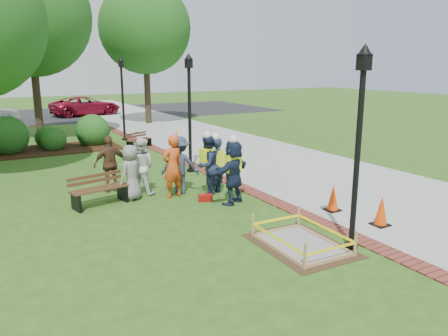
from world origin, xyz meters
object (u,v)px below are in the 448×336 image
cone_front (381,211)px  hivis_worker_a (233,170)px  hivis_worker_b (216,164)px  hivis_worker_c (207,163)px  wet_concrete_pad (301,236)px  lamp_near (359,134)px  bench_near (100,196)px

cone_front → hivis_worker_a: size_ratio=0.39×
hivis_worker_b → hivis_worker_c: hivis_worker_c is taller
cone_front → hivis_worker_c: 5.15m
cone_front → wet_concrete_pad: bearing=179.6°
lamp_near → hivis_worker_c: lamp_near is taller
lamp_near → hivis_worker_a: (-0.59, 3.96, -1.51)m
bench_near → hivis_worker_c: 3.25m
cone_front → hivis_worker_c: bearing=118.1°
wet_concrete_pad → hivis_worker_a: hivis_worker_a is taller
lamp_near → cone_front: bearing=20.7°
hivis_worker_a → wet_concrete_pad: bearing=-94.6°
hivis_worker_a → hivis_worker_b: hivis_worker_a is taller
cone_front → lamp_near: lamp_near is taller
cone_front → lamp_near: 2.72m
lamp_near → hivis_worker_b: lamp_near is taller
hivis_worker_b → hivis_worker_c: bearing=175.6°
lamp_near → hivis_worker_a: lamp_near is taller
bench_near → hivis_worker_a: 3.80m
cone_front → hivis_worker_a: hivis_worker_a is taller
hivis_worker_a → hivis_worker_b: size_ratio=1.05×
cone_front → hivis_worker_a: 4.06m
hivis_worker_b → hivis_worker_c: size_ratio=0.96×
hivis_worker_b → wet_concrete_pad: bearing=-94.2°
bench_near → hivis_worker_a: (3.34, -1.67, 0.69)m
wet_concrete_pad → hivis_worker_b: size_ratio=1.26×
hivis_worker_b → lamp_near: bearing=-84.1°
lamp_near → hivis_worker_b: size_ratio=2.28×
hivis_worker_a → hivis_worker_c: (-0.21, 1.16, -0.01)m
cone_front → hivis_worker_b: size_ratio=0.42×
wet_concrete_pad → bench_near: (-3.07, 5.00, 0.04)m
bench_near → cone_front: size_ratio=2.17×
wet_concrete_pad → hivis_worker_c: (0.06, 4.50, 0.73)m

